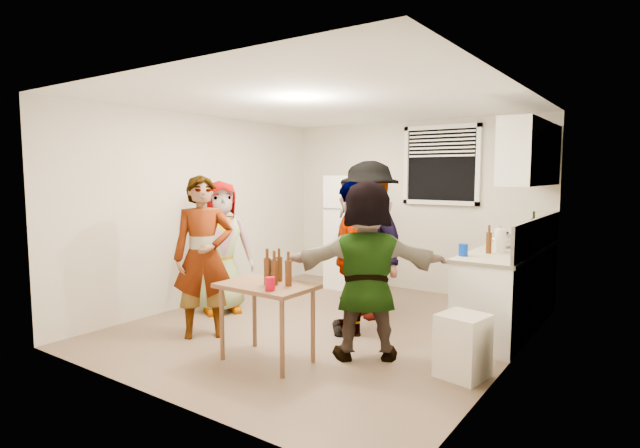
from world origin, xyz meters
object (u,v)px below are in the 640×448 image
Objects in this scene: beer_bottle_table at (267,285)px; guest_back_left at (353,310)px; guest_grey at (222,311)px; red_cup at (270,290)px; trash_bin at (463,348)px; guest_orange at (366,357)px; beer_bottle_counter at (488,253)px; guest_stripe at (205,336)px; guest_black at (351,332)px; guest_back_right at (368,316)px; wine_bottle at (533,240)px; refrigerator at (355,232)px; kettle at (507,248)px; serving_table at (268,361)px; blue_cup at (463,256)px.

beer_bottle_table is 0.14× the size of guest_back_left.
guest_back_left reaches higher than guest_grey.
beer_bottle_table is at bearing 136.95° from red_cup.
trash_bin is 0.32× the size of guest_orange.
beer_bottle_counter is 2.38m from red_cup.
guest_stripe is (-2.48, -1.67, -0.90)m from beer_bottle_counter.
guest_black is (0.17, 1.19, -0.73)m from beer_bottle_table.
guest_orange is (2.26, -0.33, 0.00)m from guest_grey.
trash_bin is 0.29× the size of guest_back_right.
guest_back_left is at bearing 101.82° from red_cup.
beer_bottle_table is at bearing -127.74° from beer_bottle_counter.
red_cup is at bearing -112.81° from wine_bottle.
refrigerator reaches higher than beer_bottle_counter.
kettle is at bearing 58.15° from guest_back_left.
red_cup is at bearing -33.05° from guest_back_left.
serving_table is 7.38× the size of red_cup.
kettle is 0.14× the size of guest_black.
serving_table is 0.46× the size of guest_back_right.
beer_bottle_counter reaches higher than trash_bin.
guest_grey reaches higher than guest_orange.
kettle is 2.02m from guest_back_left.
guest_stripe is (0.54, -0.77, 0.00)m from guest_grey.
guest_grey is at bearing -142.38° from kettle.
wine_bottle reaches higher than serving_table.
refrigerator is 7.68× the size of beer_bottle_counter.
guest_back_left reaches higher than guest_orange.
guest_back_left is (-1.71, 0.12, -0.90)m from beer_bottle_counter.
guest_black is (1.08, -1.89, -0.85)m from refrigerator.
red_cup is (-1.32, -2.54, -0.17)m from kettle.
refrigerator is 3.13× the size of trash_bin.
refrigerator is 1.03× the size of guest_grey.
beer_bottle_table reaches higher than serving_table.
kettle reaches higher than beer_bottle_table.
wine_bottle is 2.28m from guest_back_right.
guest_orange is at bearing -32.76° from guest_back_right.
wine_bottle is at bearing 89.87° from trash_bin.
guest_grey is (-3.17, 0.26, -0.25)m from trash_bin.
refrigerator is 2.50m from wine_bottle.
guest_back_right is at bearing 88.28° from serving_table.
guest_grey is at bearing -107.62° from refrigerator.
beer_bottle_table is at bearing -62.24° from guest_back_right.
guest_back_left is at bearing -89.28° from guest_orange.
guest_grey is (-0.67, -2.13, -0.85)m from refrigerator.
serving_table is 1.82m from guest_grey.
red_cup is 0.07× the size of guest_orange.
guest_back_right reaches higher than guest_orange.
guest_back_right is (0.05, 1.79, 0.00)m from serving_table.
blue_cup reaches higher than guest_black.
wine_bottle is at bearing 63.72° from beer_bottle_table.
beer_bottle_table is (-1.49, -2.38, -0.17)m from kettle.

